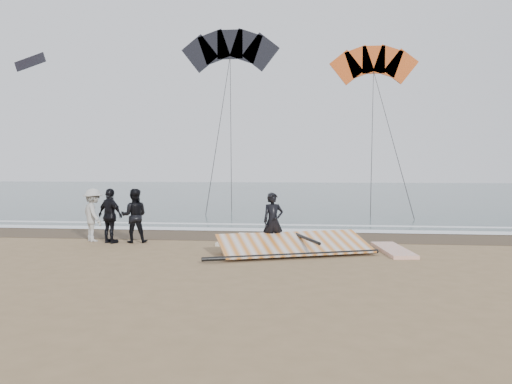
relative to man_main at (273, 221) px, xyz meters
The scene contains 12 objects.
ground 1.90m from the man_main, 70.57° to the right, with size 120.00×120.00×0.00m, color #8C704C.
sea 31.40m from the man_main, 88.96° to the left, with size 120.00×54.00×0.02m, color #233838.
wet_sand 3.05m from the man_main, 78.82° to the left, with size 120.00×2.80×0.01m, color #4C3D2B.
foam_near 4.40m from the man_main, 82.42° to the left, with size 120.00×0.90×0.01m, color white.
foam_far 6.06m from the man_main, 84.56° to the left, with size 120.00×0.45×0.01m, color white.
man_main is the anchor object (origin of this frame).
board_white 3.49m from the man_main, ahead, with size 0.68×2.45×0.10m, color silver.
board_cream 2.19m from the man_main, 127.95° to the left, with size 0.66×2.47×0.10m, color beige.
trio_cluster 5.32m from the man_main, behind, with size 2.49×1.34×1.72m.
sail_rig 0.98m from the man_main, 39.31° to the right, with size 4.54×3.15×0.52m.
kite_red 25.21m from the man_main, 76.39° to the left, with size 7.00×7.42×17.29m.
kite_dark 22.87m from the man_main, 102.56° to the left, with size 7.69×5.52×14.73m.
Camera 1 is at (0.50, -12.63, 2.42)m, focal length 35.00 mm.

